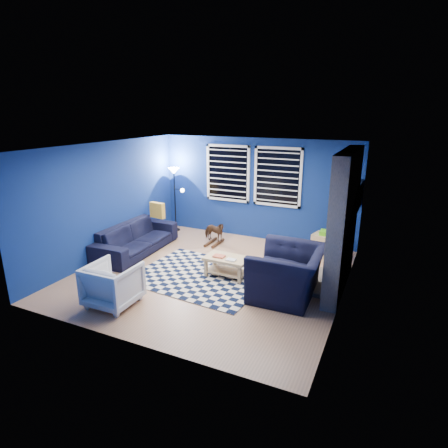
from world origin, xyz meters
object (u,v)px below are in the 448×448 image
armchair_big (288,273)px  tv (358,197)px  sofa (136,238)px  coffee_table (227,263)px  armchair_bent (113,284)px  cabinet (327,245)px  rocking_horse (214,231)px  floor_lamp (175,180)px

armchair_big → tv: bearing=158.0°
sofa → coffee_table: 2.45m
coffee_table → tv: bearing=42.7°
armchair_bent → coffee_table: bearing=-126.3°
tv → armchair_bent: 5.14m
armchair_bent → tv: bearing=-133.2°
tv → armchair_bent: bearing=-132.1°
sofa → cabinet: (4.00, 1.54, -0.07)m
tv → rocking_horse: (-3.16, -0.40, -1.08)m
tv → floor_lamp: 4.58m
armchair_big → floor_lamp: (-3.74, 2.37, 0.95)m
sofa → armchair_bent: armchair_bent is taller
sofa → cabinet: bearing=-71.4°
armchair_big → coffee_table: bearing=-102.6°
sofa → cabinet: 4.29m
rocking_horse → coffee_table: size_ratio=0.69×
tv → cabinet: tv is taller
coffee_table → rocking_horse: bearing=123.8°
sofa → coffee_table: (2.43, -0.35, -0.04)m
sofa → coffee_table: sofa is taller
tv → sofa: bearing=-160.5°
armchair_big → cabinet: armchair_big is taller
armchair_big → cabinet: bearing=170.9°
coffee_table → floor_lamp: (-2.46, 2.11, 1.09)m
armchair_big → rocking_horse: size_ratio=2.24×
armchair_bent → coffee_table: (1.26, 1.78, -0.07)m
tv → coffee_table: 3.09m
armchair_bent → rocking_horse: armchair_bent is taller
cabinet → floor_lamp: 4.19m
coffee_table → armchair_big: bearing=-11.3°
sofa → rocking_horse: sofa is taller
armchair_bent → floor_lamp: floor_lamp is taller
sofa → rocking_horse: size_ratio=3.82×
armchair_bent → floor_lamp: (-1.20, 3.89, 1.02)m
floor_lamp → coffee_table: bearing=-40.6°
armchair_big → armchair_bent: (-2.54, -1.53, -0.07)m
floor_lamp → cabinet: bearing=-3.1°
cabinet → floor_lamp: bearing=-169.8°
tv → coffee_table: bearing=-137.3°
tv → coffee_table: tv is taller
tv → armchair_big: bearing=-110.7°
rocking_horse → tv: bearing=-77.5°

